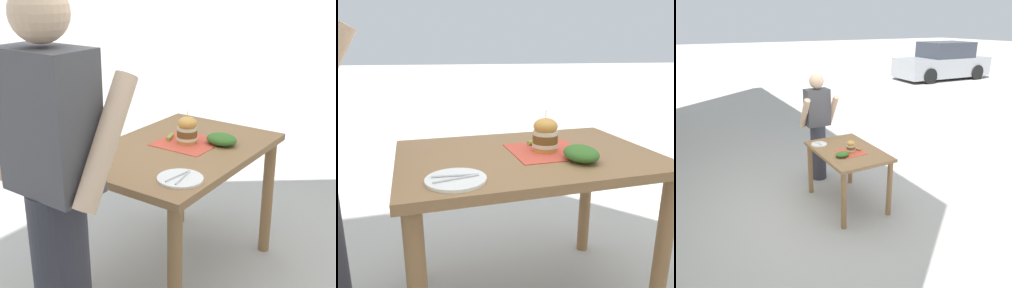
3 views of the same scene
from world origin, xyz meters
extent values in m
plane|color=#ADAAA3|center=(0.00, 0.00, 0.00)|extent=(80.00, 80.00, 0.00)
cube|color=olive|center=(0.00, 0.00, 0.78)|extent=(0.79, 1.16, 0.04)
cylinder|color=olive|center=(-0.33, -0.52, 0.38)|extent=(0.07, 0.07, 0.76)
cylinder|color=olive|center=(0.33, -0.52, 0.38)|extent=(0.07, 0.07, 0.76)
cylinder|color=olive|center=(-0.33, 0.52, 0.38)|extent=(0.07, 0.07, 0.76)
cylinder|color=olive|center=(0.33, 0.52, 0.38)|extent=(0.07, 0.07, 0.76)
cube|color=#D64C38|center=(0.00, -0.10, 0.80)|extent=(0.33, 0.33, 0.00)
cylinder|color=gold|center=(0.00, -0.09, 0.81)|extent=(0.11, 0.11, 0.02)
cylinder|color=beige|center=(0.00, -0.09, 0.83)|extent=(0.12, 0.12, 0.02)
cylinder|color=brown|center=(0.00, -0.09, 0.86)|extent=(0.12, 0.12, 0.04)
cylinder|color=beige|center=(0.00, -0.09, 0.89)|extent=(0.11, 0.11, 0.02)
ellipsoid|color=gold|center=(0.00, -0.09, 0.92)|extent=(0.11, 0.11, 0.07)
cylinder|color=#D1B77F|center=(0.00, -0.09, 0.97)|extent=(0.00, 0.00, 0.05)
cylinder|color=#8EA83D|center=(0.12, -0.09, 0.82)|extent=(0.05, 0.09, 0.02)
cylinder|color=white|center=(-0.25, 0.36, 0.81)|extent=(0.22, 0.22, 0.01)
cylinder|color=silver|center=(-0.27, 0.36, 0.82)|extent=(0.04, 0.17, 0.01)
cylinder|color=silver|center=(-0.24, 0.36, 0.82)|extent=(0.03, 0.17, 0.01)
ellipsoid|color=#386B28|center=(-0.17, -0.18, 0.83)|extent=(0.18, 0.14, 0.07)
cylinder|color=#33333D|center=(-0.03, 0.92, 0.45)|extent=(0.24, 0.24, 0.90)
cube|color=#4C4C51|center=(-0.03, 0.92, 1.18)|extent=(0.36, 0.22, 0.56)
sphere|color=beige|center=(-0.03, 0.92, 1.58)|extent=(0.22, 0.22, 0.22)
cylinder|color=beige|center=(-0.26, 0.86, 1.13)|extent=(0.09, 0.34, 0.50)
cylinder|color=beige|center=(0.20, 0.86, 1.13)|extent=(0.09, 0.34, 0.50)
cube|color=gray|center=(8.91, 7.54, 0.54)|extent=(4.27, 1.89, 0.80)
cube|color=#2D333D|center=(9.06, 7.53, 1.27)|extent=(2.17, 1.65, 0.66)
cylinder|color=black|center=(7.57, 6.79, 0.32)|extent=(0.65, 0.25, 0.64)
cylinder|color=black|center=(7.64, 8.40, 0.32)|extent=(0.65, 0.25, 0.64)
cylinder|color=black|center=(10.17, 6.67, 0.32)|extent=(0.65, 0.25, 0.64)
cylinder|color=black|center=(10.24, 8.29, 0.32)|extent=(0.65, 0.25, 0.64)
camera|label=1|loc=(-1.37, 2.03, 1.69)|focal=50.00mm
camera|label=2|loc=(-1.35, 0.49, 1.24)|focal=35.00mm
camera|label=3|loc=(-1.95, -3.56, 2.39)|focal=35.00mm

